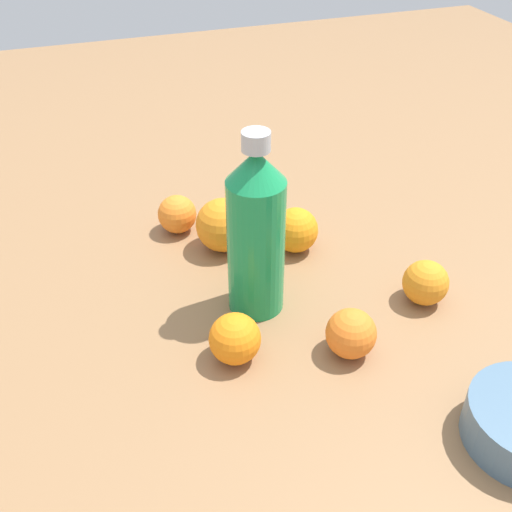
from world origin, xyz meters
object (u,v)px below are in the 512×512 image
object	(u,v)px
orange_2	(351,333)
orange_4	(177,214)
water_bottle	(256,232)
orange_5	(426,283)
orange_0	(223,225)
orange_1	(295,230)
orange_3	(235,339)

from	to	relation	value
orange_2	orange_4	bearing A→B (deg)	112.96
water_bottle	orange_5	xyz separation A→B (m)	(0.22, -0.06, -0.09)
orange_5	water_bottle	bearing A→B (deg)	163.23
orange_0	orange_5	world-z (taller)	orange_0
orange_0	orange_1	world-z (taller)	orange_0
water_bottle	orange_3	size ratio (longest dim) A/B	3.99
orange_0	orange_4	xyz separation A→B (m)	(-0.05, 0.07, -0.01)
water_bottle	orange_2	bearing A→B (deg)	-141.70
water_bottle	orange_3	distance (m)	0.13
orange_1	orange_0	bearing A→B (deg)	159.30
orange_0	orange_5	bearing A→B (deg)	-42.86
water_bottle	orange_4	bearing A→B (deg)	21.21
orange_0	orange_4	distance (m)	0.09
orange_1	water_bottle	bearing A→B (deg)	-133.44
water_bottle	orange_0	size ratio (longest dim) A/B	3.10
orange_4	orange_3	bearing A→B (deg)	-89.18
water_bottle	orange_5	bearing A→B (deg)	-101.65
orange_0	orange_4	size ratio (longest dim) A/B	1.34
orange_2	orange_4	size ratio (longest dim) A/B	1.03
orange_3	orange_4	world-z (taller)	orange_3
orange_0	orange_5	xyz separation A→B (m)	(0.22, -0.20, -0.01)
orange_5	orange_2	bearing A→B (deg)	-157.65
orange_5	orange_3	bearing A→B (deg)	-175.65
orange_2	orange_0	bearing A→B (deg)	107.85
water_bottle	orange_1	bearing A→B (deg)	-38.32
orange_0	orange_2	world-z (taller)	orange_0
orange_2	orange_3	size ratio (longest dim) A/B	0.98
orange_2	orange_4	xyz separation A→B (m)	(-0.14, 0.33, -0.00)
orange_2	orange_4	distance (m)	0.36
water_bottle	orange_0	xyz separation A→B (m)	(-0.00, 0.14, -0.08)
orange_4	orange_0	bearing A→B (deg)	-50.66
orange_3	orange_5	distance (m)	0.27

